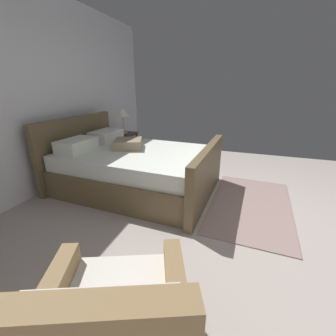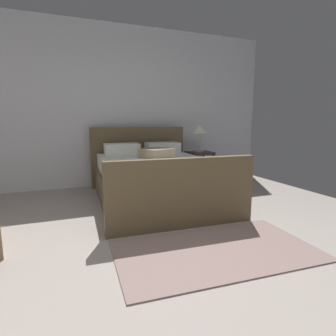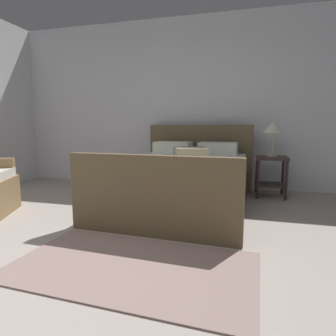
# 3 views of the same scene
# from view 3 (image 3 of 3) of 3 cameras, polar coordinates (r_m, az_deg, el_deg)

# --- Properties ---
(ground_plane) EXTENTS (5.90, 6.62, 0.02)m
(ground_plane) POSITION_cam_3_polar(r_m,az_deg,el_deg) (2.19, -18.76, -20.72)
(ground_plane) COLOR #A89C94
(wall_back) EXTENTS (6.02, 0.12, 2.83)m
(wall_back) POSITION_cam_3_polar(r_m,az_deg,el_deg) (5.08, 2.45, 12.54)
(wall_back) COLOR silver
(wall_back) RESTS_ON ground
(bed) EXTENTS (1.80, 2.38, 1.06)m
(bed) POSITION_cam_3_polar(r_m,az_deg,el_deg) (3.78, 2.98, -2.35)
(bed) COLOR brown
(bed) RESTS_ON ground
(nightstand_right) EXTENTS (0.44, 0.44, 0.60)m
(nightstand_right) POSITION_cam_3_polar(r_m,az_deg,el_deg) (4.49, 19.80, -0.33)
(nightstand_right) COLOR #372727
(nightstand_right) RESTS_ON ground
(table_lamp_right) EXTENTS (0.29, 0.29, 0.51)m
(table_lamp_right) POSITION_cam_3_polar(r_m,az_deg,el_deg) (4.45, 20.19, 7.40)
(table_lamp_right) COLOR #B7B293
(table_lamp_right) RESTS_ON nightstand_right
(area_rug) EXTENTS (1.85, 1.11, 0.01)m
(area_rug) POSITION_cam_3_polar(r_m,az_deg,el_deg) (2.27, -6.98, -18.76)
(area_rug) COLOR gray
(area_rug) RESTS_ON ground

